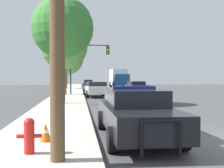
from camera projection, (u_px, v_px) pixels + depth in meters
sidewalk_left at (40, 145)px, 7.33m from camera, size 3.00×110.00×0.13m
police_car at (135, 112)px, 8.50m from camera, size 2.06×5.11×1.57m
fire_hydrant at (29, 135)px, 6.28m from camera, size 0.55×0.24×0.81m
traffic_light at (87, 58)px, 27.67m from camera, size 3.91×0.35×4.97m
car_background_oncoming at (137, 87)px, 30.75m from camera, size 2.22×4.04×1.33m
car_background_midblock at (96, 89)px, 25.35m from camera, size 2.27×4.31×1.37m
car_background_distant at (88, 83)px, 49.31m from camera, size 2.04×4.73×1.28m
box_truck at (119, 78)px, 44.52m from camera, size 2.51×6.79×3.01m
tree_sidewalk_near at (63, 28)px, 18.02m from camera, size 4.00×4.00×6.87m
tree_sidewalk_mid at (64, 46)px, 26.51m from camera, size 4.48×4.48×6.87m
tree_sidewalk_far at (66, 57)px, 41.04m from camera, size 5.18×5.18×7.11m
traffic_cone at (46, 132)px, 7.47m from camera, size 0.30×0.30×0.49m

